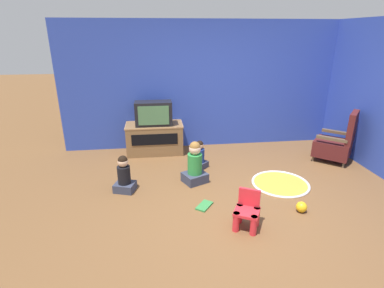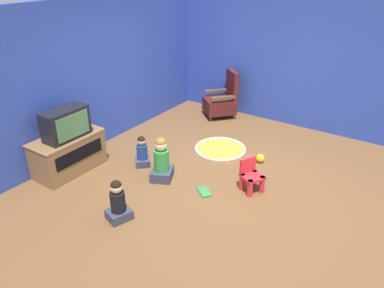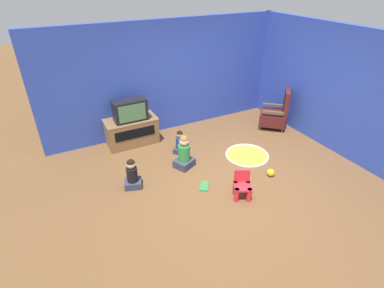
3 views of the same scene
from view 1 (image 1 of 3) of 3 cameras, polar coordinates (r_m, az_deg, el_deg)
name	(u,v)px [view 1 (image 1 of 3)]	position (r m, az deg, el deg)	size (l,w,h in m)	color
ground_plane	(241,204)	(4.38, 9.38, -11.13)	(30.00, 30.00, 0.00)	brown
wall_back	(203,86)	(6.18, 2.11, 11.03)	(5.66, 0.12, 2.52)	#2D47B2
tv_cabinet	(155,138)	(5.99, -7.12, 1.18)	(1.11, 0.56, 0.59)	brown
television	(154,113)	(5.79, -7.34, 5.80)	(0.70, 0.33, 0.46)	black
black_armchair	(336,143)	(6.13, 25.80, 0.10)	(0.81, 0.80, 0.97)	brown
yellow_kid_chair	(247,213)	(3.82, 10.43, -12.85)	(0.39, 0.38, 0.48)	red
play_mat	(280,184)	(5.02, 16.48, -7.24)	(0.91, 0.91, 0.04)	gold
child_watching_left	(124,176)	(4.64, -12.81, -5.94)	(0.36, 0.34, 0.58)	#33384C
child_watching_center	(200,156)	(5.29, 1.45, -2.34)	(0.35, 0.35, 0.51)	#33384C
child_watching_right	(195,165)	(4.76, 0.54, -4.01)	(0.45, 0.43, 0.69)	#33384C
toy_ball	(302,207)	(4.37, 20.14, -11.20)	(0.15, 0.15, 0.15)	yellow
book	(204,206)	(4.25, 2.36, -11.67)	(0.28, 0.31, 0.02)	#337F3D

